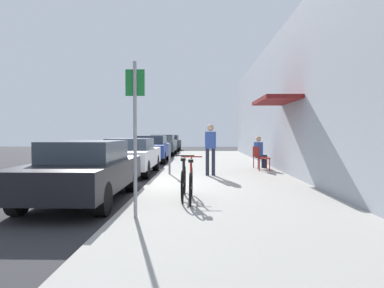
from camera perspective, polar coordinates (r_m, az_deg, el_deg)
The scene contains 16 objects.
ground_plane at distance 10.12m, azimuth -7.25°, elevation -6.94°, with size 60.00×60.00×0.00m, color #2D2D30.
sidewalk_slab at distance 12.01m, azimuth 4.90°, elevation -5.27°, with size 4.50×32.00×0.12m, color #9E9B93.
building_facade at distance 12.37m, azimuth 16.16°, elevation 7.18°, with size 1.40×32.00×5.43m.
parked_car_0 at distance 8.27m, azimuth -16.99°, elevation -4.02°, with size 1.80×4.40×1.35m.
parked_car_1 at distance 13.32m, azimuth -9.96°, elevation -1.80°, with size 1.80×4.40×1.33m.
parked_car_2 at distance 18.94m, azimuth -6.64°, elevation -0.67°, with size 1.80×4.40×1.40m.
parked_car_3 at distance 24.95m, azimuth -4.75°, elevation -0.05°, with size 1.80×4.40×1.42m.
parked_car_4 at distance 30.72m, azimuth -3.64°, elevation 0.24°, with size 1.80×4.40×1.37m.
parking_meter at distance 12.17m, azimuth -3.65°, elevation -1.27°, with size 0.12×0.10×1.32m.
street_sign at distance 5.97m, azimuth -9.17°, elevation 2.80°, with size 0.32×0.06×2.60m.
bicycle_0 at distance 7.36m, azimuth -0.16°, elevation -6.44°, with size 0.46×1.71×0.90m.
bicycle_1 at distance 7.72m, azimuth -1.38°, elevation -6.05°, with size 0.46×1.71×0.90m.
cafe_chair_0 at distance 13.54m, azimuth 11.28°, elevation -2.11°, with size 0.52×0.52×0.87m.
cafe_chair_1 at distance 14.43m, azimuth 10.65°, elevation -1.87°, with size 0.56×0.56×0.87m.
seated_patron_1 at distance 14.45m, azimuth 10.87°, elevation -1.10°, with size 0.51×0.47×1.29m.
pedestrian_standing at distance 11.75m, azimuth 2.99°, elevation -0.24°, with size 0.36×0.22×1.70m.
Camera 1 is at (1.47, -9.90, 1.53)m, focal length 33.04 mm.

